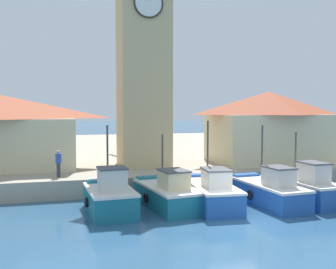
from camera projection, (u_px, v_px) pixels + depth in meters
ground_plane at (239, 222)px, 17.89m from camera, size 300.00×300.00×0.00m
quay_wharf at (135, 151)px, 43.39m from camera, size 120.00×40.00×1.12m
fishing_boat_far_left at (110, 197)px, 19.38m from camera, size 2.41×4.21×4.35m
fishing_boat_left_outer at (167, 194)px, 20.57m from camera, size 2.75×5.34×3.80m
fishing_boat_left_inner at (211, 192)px, 20.71m from camera, size 2.45×5.40×4.53m
fishing_boat_mid_left at (269, 191)px, 21.09m from camera, size 2.33×5.37×4.27m
fishing_boat_center at (303, 188)px, 21.80m from camera, size 2.27×5.27×3.85m
clock_tower at (143, 54)px, 27.56m from camera, size 3.91×3.91×16.71m
warehouse_right at (268, 126)px, 29.98m from camera, size 8.78×5.93×5.37m
port_crane_near at (153, 89)px, 39.13m from camera, size 3.48×7.44×15.96m
dock_worker_near_tower at (58, 163)px, 23.24m from camera, size 0.34×0.22×1.62m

